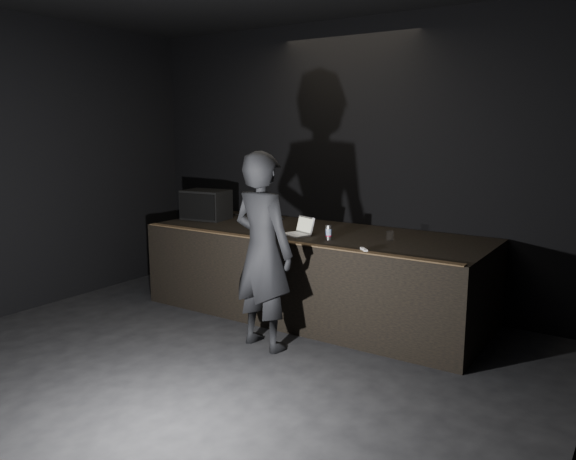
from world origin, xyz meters
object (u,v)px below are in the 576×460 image
(beer_can, at_px, (329,233))
(stage_monitor, at_px, (206,205))
(stage_riser, at_px, (315,273))
(person, at_px, (263,251))
(laptop, at_px, (300,230))

(beer_can, bearing_deg, stage_monitor, 171.02)
(stage_riser, height_order, beer_can, beer_can)
(beer_can, bearing_deg, stage_riser, 137.18)
(stage_riser, distance_m, stage_monitor, 1.81)
(stage_riser, height_order, person, person)
(stage_monitor, distance_m, laptop, 1.65)
(laptop, height_order, beer_can, laptop)
(laptop, distance_m, beer_can, 0.42)
(stage_monitor, bearing_deg, person, -40.36)
(laptop, height_order, person, person)
(stage_monitor, relative_size, beer_can, 3.92)
(stage_monitor, height_order, laptop, stage_monitor)
(stage_monitor, xyz_separation_m, beer_can, (2.05, -0.32, -0.11))
(stage_riser, bearing_deg, beer_can, -42.82)
(stage_monitor, xyz_separation_m, laptop, (1.63, -0.24, -0.14))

